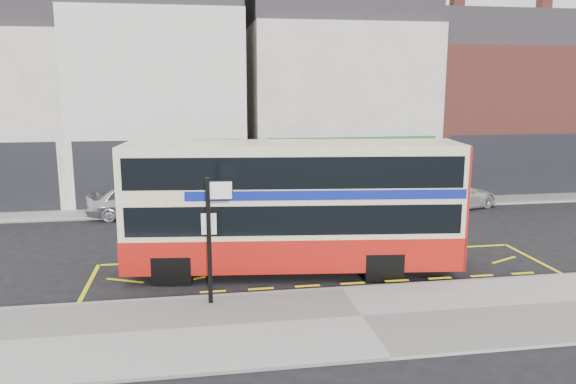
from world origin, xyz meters
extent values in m
plane|color=black|center=(0.00, 0.00, 0.00)|extent=(120.00, 120.00, 0.00)
cube|color=#A3A09B|center=(0.00, -2.30, 0.07)|extent=(40.00, 4.00, 0.15)
cube|color=gray|center=(0.00, -0.38, 0.07)|extent=(40.00, 0.15, 0.15)
cube|color=#A3A09B|center=(0.00, 11.00, 0.07)|extent=(50.00, 3.00, 0.15)
cube|color=silver|center=(-5.50, 15.00, 4.50)|extent=(8.00, 8.00, 9.00)
cube|color=black|center=(-5.50, 11.02, 1.60)|extent=(7.36, 0.06, 3.20)
cube|color=black|center=(-5.50, 11.04, 1.40)|extent=(5.60, 0.04, 2.00)
cube|color=white|center=(3.50, 15.00, 4.25)|extent=(9.00, 8.00, 8.50)
cube|color=#28262B|center=(3.50, 15.00, 9.40)|extent=(9.00, 7.20, 1.80)
cube|color=#15772C|center=(3.50, 11.02, 1.60)|extent=(8.28, 0.06, 3.20)
cube|color=black|center=(3.50, 11.04, 1.40)|extent=(6.30, 0.04, 2.00)
cube|color=brown|center=(12.50, 15.00, 3.75)|extent=(9.00, 8.00, 7.50)
cube|color=#28262B|center=(12.50, 15.00, 8.40)|extent=(9.00, 7.20, 1.80)
cube|color=brown|center=(9.80, 14.00, 9.70)|extent=(0.60, 0.60, 1.20)
cube|color=brown|center=(14.75, 14.00, 9.70)|extent=(0.60, 0.60, 1.20)
cube|color=black|center=(12.50, 11.02, 1.60)|extent=(8.28, 0.06, 3.20)
cube|color=black|center=(12.50, 11.04, 1.40)|extent=(6.30, 0.04, 2.00)
cube|color=beige|center=(-1.02, 1.59, 2.13)|extent=(10.08, 3.38, 3.64)
cube|color=#A8130D|center=(-1.02, 1.59, 0.81)|extent=(10.12, 3.43, 0.99)
cube|color=#A8130D|center=(3.87, 1.02, 2.13)|extent=(0.33, 2.28, 3.64)
cube|color=black|center=(-1.02, 1.59, 1.89)|extent=(9.69, 3.40, 0.85)
cube|color=black|center=(-1.02, 1.59, 3.24)|extent=(9.69, 3.40, 0.90)
cube|color=navy|center=(-0.13, 1.49, 2.61)|extent=(8.12, 3.20, 0.27)
cube|color=black|center=(-5.91, 2.17, 1.66)|extent=(0.30, 2.06, 1.44)
cube|color=black|center=(-5.91, 2.17, 3.24)|extent=(0.30, 2.06, 0.90)
cube|color=black|center=(-5.90, 2.16, 2.52)|extent=(0.23, 1.57, 0.31)
cube|color=beige|center=(-1.02, 1.59, 3.91)|extent=(10.07, 3.29, 0.11)
cylinder|color=black|center=(-4.62, 1.00, 0.45)|extent=(0.92, 0.35, 0.90)
cylinder|color=black|center=(-4.39, 3.00, 0.45)|extent=(0.92, 0.35, 0.90)
cylinder|color=black|center=(1.45, 0.29, 0.45)|extent=(0.92, 0.35, 0.90)
cylinder|color=black|center=(1.68, 2.28, 0.45)|extent=(0.92, 0.35, 0.90)
cube|color=black|center=(-3.58, -0.86, 1.77)|extent=(0.12, 0.12, 3.25)
cube|color=white|center=(-3.26, -0.89, 3.07)|extent=(0.59, 0.09, 0.48)
cube|color=white|center=(-3.57, -0.80, 2.21)|extent=(0.38, 0.06, 0.54)
imported|color=silver|center=(-6.26, 9.67, 0.74)|extent=(4.43, 1.98, 1.48)
imported|color=#3D3E44|center=(-2.00, 9.74, 0.68)|extent=(4.27, 2.04, 1.35)
imported|color=silver|center=(7.82, 9.13, 0.64)|extent=(4.73, 3.15, 1.27)
cylinder|color=black|center=(6.84, 12.35, 1.07)|extent=(0.24, 0.24, 2.15)
camera|label=1|loc=(-3.85, -14.58, 5.66)|focal=35.00mm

